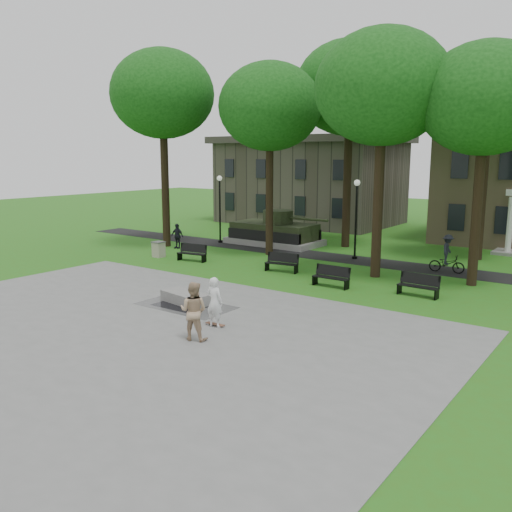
# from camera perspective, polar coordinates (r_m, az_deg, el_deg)

# --- Properties ---
(ground) EXTENTS (120.00, 120.00, 0.00)m
(ground) POSITION_cam_1_polar(r_m,az_deg,el_deg) (23.19, -4.29, -4.79)
(ground) COLOR #2F6217
(ground) RESTS_ON ground
(plaza) EXTENTS (22.00, 16.00, 0.02)m
(plaza) POSITION_cam_1_polar(r_m,az_deg,el_deg) (19.82, -13.78, -7.73)
(plaza) COLOR gray
(plaza) RESTS_ON ground
(footpath) EXTENTS (44.00, 2.60, 0.01)m
(footpath) POSITION_cam_1_polar(r_m,az_deg,el_deg) (33.01, 9.32, -0.28)
(footpath) COLOR black
(footpath) RESTS_ON ground
(building_left) EXTENTS (15.00, 10.00, 7.20)m
(building_left) POSITION_cam_1_polar(r_m,az_deg,el_deg) (50.50, 5.75, 7.62)
(building_left) COLOR #4C443D
(building_left) RESTS_ON ground
(tree_0) EXTENTS (6.80, 6.80, 12.97)m
(tree_0) POSITION_cam_1_polar(r_m,az_deg,el_deg) (37.36, -9.82, 16.40)
(tree_0) COLOR black
(tree_0) RESTS_ON ground
(tree_1) EXTENTS (6.20, 6.20, 11.63)m
(tree_1) POSITION_cam_1_polar(r_m,az_deg,el_deg) (33.57, 1.47, 15.38)
(tree_1) COLOR black
(tree_1) RESTS_ON ground
(tree_2) EXTENTS (6.60, 6.60, 12.16)m
(tree_2) POSITION_cam_1_polar(r_m,az_deg,el_deg) (27.97, 13.19, 16.84)
(tree_2) COLOR black
(tree_2) RESTS_ON ground
(tree_3) EXTENTS (6.00, 6.00, 11.19)m
(tree_3) POSITION_cam_1_polar(r_m,az_deg,el_deg) (27.40, 22.97, 14.92)
(tree_3) COLOR black
(tree_3) RESTS_ON ground
(tree_4) EXTENTS (7.20, 7.20, 13.50)m
(tree_4) POSITION_cam_1_polar(r_m,az_deg,el_deg) (37.16, 9.87, 16.99)
(tree_4) COLOR black
(tree_4) RESTS_ON ground
(tree_5) EXTENTS (6.40, 6.40, 12.44)m
(tree_5) POSITION_cam_1_polar(r_m,az_deg,el_deg) (34.63, 23.41, 15.59)
(tree_5) COLOR black
(tree_5) RESTS_ON ground
(lamp_left) EXTENTS (0.36, 0.36, 4.73)m
(lamp_left) POSITION_cam_1_polar(r_m,az_deg,el_deg) (38.36, -3.83, 5.54)
(lamp_left) COLOR black
(lamp_left) RESTS_ON ground
(lamp_mid) EXTENTS (0.36, 0.36, 4.73)m
(lamp_mid) POSITION_cam_1_polar(r_m,az_deg,el_deg) (32.66, 10.49, 4.52)
(lamp_mid) COLOR black
(lamp_mid) RESTS_ON ground
(tank_monument) EXTENTS (7.45, 3.40, 2.40)m
(tank_monument) POSITION_cam_1_polar(r_m,az_deg,el_deg) (37.81, 1.99, 2.53)
(tank_monument) COLOR gray
(tank_monument) RESTS_ON ground
(puddle) EXTENTS (2.20, 1.20, 0.00)m
(puddle) POSITION_cam_1_polar(r_m,az_deg,el_deg) (22.60, -8.10, -5.22)
(puddle) COLOR black
(puddle) RESTS_ON plaza
(concrete_block) EXTENTS (2.33, 1.35, 0.45)m
(concrete_block) POSITION_cam_1_polar(r_m,az_deg,el_deg) (22.97, -7.45, -4.37)
(concrete_block) COLOR gray
(concrete_block) RESTS_ON plaza
(skateboard) EXTENTS (0.79, 0.23, 0.07)m
(skateboard) POSITION_cam_1_polar(r_m,az_deg,el_deg) (19.91, -4.31, -7.23)
(skateboard) COLOR brown
(skateboard) RESTS_ON plaza
(skateboarder) EXTENTS (0.69, 0.48, 1.83)m
(skateboarder) POSITION_cam_1_polar(r_m,az_deg,el_deg) (19.57, -4.39, -4.85)
(skateboarder) COLOR white
(skateboarder) RESTS_ON plaza
(friend_watching) EXTENTS (1.15, 1.01, 1.99)m
(friend_watching) POSITION_cam_1_polar(r_m,az_deg,el_deg) (18.26, -6.59, -5.76)
(friend_watching) COLOR tan
(friend_watching) RESTS_ON plaza
(pedestrian_walker) EXTENTS (1.00, 0.46, 1.66)m
(pedestrian_walker) POSITION_cam_1_polar(r_m,az_deg,el_deg) (36.50, -8.30, 2.10)
(pedestrian_walker) COLOR black
(pedestrian_walker) RESTS_ON ground
(cyclist) EXTENTS (1.88, 1.08, 2.04)m
(cyclist) POSITION_cam_1_polar(r_m,az_deg,el_deg) (30.32, 19.48, -0.10)
(cyclist) COLOR black
(cyclist) RESTS_ON ground
(park_bench_0) EXTENTS (1.85, 0.80, 1.00)m
(park_bench_0) POSITION_cam_1_polar(r_m,az_deg,el_deg) (32.02, -6.68, 0.40)
(park_bench_0) COLOR black
(park_bench_0) RESTS_ON ground
(park_bench_1) EXTENTS (1.85, 0.80, 1.00)m
(park_bench_1) POSITION_cam_1_polar(r_m,az_deg,el_deg) (28.90, 2.79, -0.64)
(park_bench_1) COLOR black
(park_bench_1) RESTS_ON ground
(park_bench_2) EXTENTS (1.80, 0.54, 1.00)m
(park_bench_2) POSITION_cam_1_polar(r_m,az_deg,el_deg) (25.82, 7.97, -2.08)
(park_bench_2) COLOR black
(park_bench_2) RESTS_ON ground
(park_bench_3) EXTENTS (1.82, 0.60, 1.00)m
(park_bench_3) POSITION_cam_1_polar(r_m,az_deg,el_deg) (24.92, 16.76, -2.90)
(park_bench_3) COLOR black
(park_bench_3) RESTS_ON ground
(trash_bin) EXTENTS (0.68, 0.68, 0.96)m
(trash_bin) POSITION_cam_1_polar(r_m,az_deg,el_deg) (33.57, -10.21, 0.71)
(trash_bin) COLOR #AAA38C
(trash_bin) RESTS_ON ground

